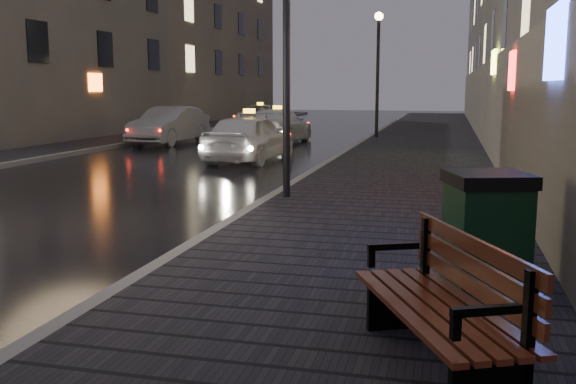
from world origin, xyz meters
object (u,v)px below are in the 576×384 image
at_px(taxi_far, 260,116).
at_px(car_left_mid, 169,125).
at_px(lamp_far, 378,59).
at_px(bench, 447,303).
at_px(taxi_near, 249,137).
at_px(lamp_near, 286,22).
at_px(taxi_mid, 277,126).
at_px(trash_bin, 486,228).

bearing_deg(taxi_far, car_left_mid, -92.06).
distance_m(lamp_far, bench, 23.61).
height_order(lamp_far, taxi_near, lamp_far).
bearing_deg(lamp_near, taxi_mid, 105.67).
relative_size(lamp_far, trash_bin, 4.30).
distance_m(car_left_mid, taxi_mid, 4.41).
relative_size(lamp_far, car_left_mid, 1.16).
height_order(lamp_near, lamp_far, same).
height_order(car_left_mid, taxi_far, car_left_mid).
relative_size(trash_bin, taxi_mid, 0.25).
bearing_deg(bench, taxi_near, 88.17).
xyz_separation_m(taxi_mid, taxi_far, (-3.98, 10.96, -0.06)).
bearing_deg(taxi_far, trash_bin, -70.17).
bearing_deg(car_left_mid, taxi_far, 92.17).
height_order(lamp_far, car_left_mid, lamp_far).
bearing_deg(lamp_near, lamp_far, 90.00).
xyz_separation_m(taxi_near, taxi_mid, (-0.88, 6.64, -0.04)).
bearing_deg(taxi_mid, taxi_far, -68.39).
relative_size(bench, taxi_mid, 0.43).
height_order(bench, trash_bin, trash_bin).
bearing_deg(trash_bin, taxi_far, 93.10).
distance_m(taxi_near, taxi_far, 18.26).
height_order(bench, taxi_far, taxi_far).
bearing_deg(trash_bin, lamp_near, 106.94).
bearing_deg(lamp_near, taxi_far, 107.61).
bearing_deg(taxi_mid, trash_bin, 113.05).
bearing_deg(taxi_near, bench, 116.91).
xyz_separation_m(lamp_near, car_left_mid, (-8.00, 12.20, -2.74)).
bearing_deg(bench, lamp_far, 72.72).
xyz_separation_m(taxi_near, car_left_mid, (-5.08, 5.31, 0.00)).
relative_size(lamp_near, taxi_near, 1.20).
height_order(trash_bin, taxi_mid, taxi_mid).
height_order(trash_bin, taxi_near, taxi_near).
bearing_deg(taxi_far, lamp_far, -48.57).
height_order(lamp_far, taxi_far, lamp_far).
relative_size(bench, taxi_far, 0.45).
height_order(trash_bin, car_left_mid, car_left_mid).
bearing_deg(lamp_far, taxi_mid, -147.09).
xyz_separation_m(bench, taxi_mid, (-6.87, 20.78, 0.05)).
height_order(lamp_far, taxi_mid, lamp_far).
height_order(lamp_near, car_left_mid, lamp_near).
bearing_deg(lamp_far, bench, -82.46).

